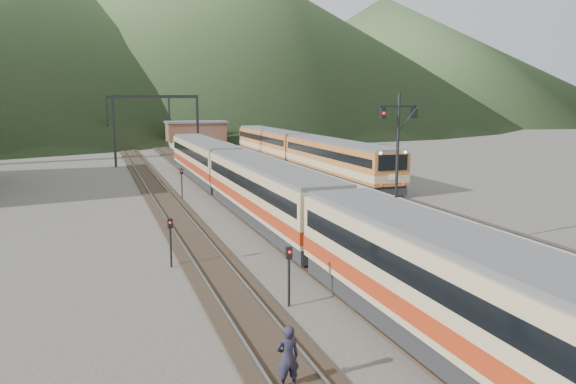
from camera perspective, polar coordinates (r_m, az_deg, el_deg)
name	(u,v)px	position (r m, az deg, el deg)	size (l,w,h in m)	color
track_main	(209,182)	(51.75, -8.08, 1.03)	(2.60, 200.00, 0.23)	black
track_far	(153,185)	(51.05, -13.59, 0.74)	(2.60, 200.00, 0.23)	black
track_second	(325,176)	(55.10, 3.74, 1.61)	(2.60, 200.00, 0.23)	black
platform	(274,177)	(51.15, -1.48, 1.51)	(8.00, 100.00, 1.00)	gray
gantry_near	(156,116)	(65.66, -13.22, 7.49)	(9.55, 0.25, 8.00)	black
gantry_far	(139,112)	(90.55, -14.92, 7.91)	(9.55, 0.25, 8.00)	black
station_shed	(196,131)	(89.73, -9.33, 6.16)	(9.40, 4.40, 3.10)	brown
hill_b	(188,25)	(245.36, -10.11, 16.36)	(220.00, 220.00, 75.00)	#364C25
hill_c	(383,57)	(251.32, 9.60, 13.35)	(160.00, 160.00, 50.00)	#364C25
main_train	(266,192)	(34.04, -2.21, 0.01)	(2.91, 59.72, 3.55)	tan
second_train	(299,149)	(61.65, 1.10, 4.34)	(3.01, 40.95, 3.67)	#A35F2B
signal_mast	(397,151)	(26.51, 11.06, 4.06)	(2.19, 0.46, 6.85)	black
short_signal_a	(289,268)	(20.75, 0.10, -7.75)	(0.22, 0.16, 2.27)	black
short_signal_b	(182,179)	(44.08, -10.75, 1.32)	(0.27, 0.23, 2.27)	black
short_signal_c	(170,236)	(26.00, -11.86, -4.39)	(0.25, 0.21, 2.27)	black
worker	(288,357)	(15.39, -0.03, -16.45)	(0.64, 0.42, 1.76)	#1F1E2E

